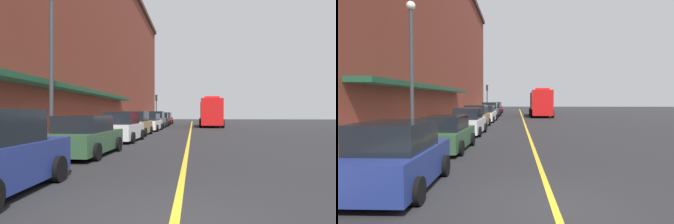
% 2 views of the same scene
% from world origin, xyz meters
% --- Properties ---
extents(ground_plane, '(112.00, 112.00, 0.00)m').
position_xyz_m(ground_plane, '(0.00, 25.00, 0.00)').
color(ground_plane, '#232326').
extents(sidewalk_left, '(2.40, 70.00, 0.15)m').
position_xyz_m(sidewalk_left, '(-6.20, 25.00, 0.07)').
color(sidewalk_left, '#ADA8A0').
rests_on(sidewalk_left, ground).
extents(lane_center_stripe, '(0.16, 70.00, 0.01)m').
position_xyz_m(lane_center_stripe, '(0.00, 25.00, 0.00)').
color(lane_center_stripe, gold).
rests_on(lane_center_stripe, ground).
extents(brick_building_left, '(10.01, 64.00, 17.88)m').
position_xyz_m(brick_building_left, '(-11.82, 23.99, 8.95)').
color(brick_building_left, maroon).
rests_on(brick_building_left, ground).
extents(parked_car_0, '(2.06, 4.14, 1.77)m').
position_xyz_m(parked_car_0, '(-3.92, 1.22, 0.82)').
color(parked_car_0, navy).
rests_on(parked_car_0, ground).
extents(parked_car_1, '(2.13, 4.52, 1.58)m').
position_xyz_m(parked_car_1, '(-3.96, 7.19, 0.75)').
color(parked_car_1, '#2D5133').
rests_on(parked_car_1, ground).
extents(parked_car_2, '(2.06, 4.28, 1.74)m').
position_xyz_m(parked_car_2, '(-3.89, 13.31, 0.81)').
color(parked_car_2, silver).
rests_on(parked_car_2, ground).
extents(parked_car_3, '(2.09, 4.41, 1.81)m').
position_xyz_m(parked_car_3, '(-4.05, 18.43, 0.84)').
color(parked_car_3, '#A5844C').
rests_on(parked_car_3, ground).
extents(parked_car_4, '(2.23, 4.94, 1.64)m').
position_xyz_m(parked_car_4, '(-3.91, 24.44, 0.77)').
color(parked_car_4, silver).
rests_on(parked_car_4, ground).
extents(parked_car_5, '(2.06, 4.50, 1.89)m').
position_xyz_m(parked_car_5, '(-3.91, 29.89, 0.88)').
color(parked_car_5, '#595B60').
rests_on(parked_car_5, ground).
extents(parked_car_6, '(2.11, 4.59, 1.66)m').
position_xyz_m(parked_car_6, '(-3.86, 35.56, 0.78)').
color(parked_car_6, black).
rests_on(parked_car_6, ground).
extents(parked_car_7, '(2.15, 4.23, 1.78)m').
position_xyz_m(parked_car_7, '(-3.92, 41.37, 0.83)').
color(parked_car_7, maroon).
rests_on(parked_car_7, ground).
extents(fire_truck, '(2.87, 8.03, 3.60)m').
position_xyz_m(fire_truck, '(2.40, 33.45, 1.71)').
color(fire_truck, red).
rests_on(fire_truck, ground).
extents(parking_meter_0, '(0.14, 0.18, 1.33)m').
position_xyz_m(parking_meter_0, '(-5.35, 16.45, 1.06)').
color(parking_meter_0, '#4C4C51').
rests_on(parking_meter_0, sidewalk_left).
extents(parking_meter_1, '(0.14, 0.18, 1.33)m').
position_xyz_m(parking_meter_1, '(-5.35, 27.97, 1.06)').
color(parking_meter_1, '#4C4C51').
rests_on(parking_meter_1, sidewalk_left).
extents(parking_meter_2, '(0.14, 0.18, 1.33)m').
position_xyz_m(parking_meter_2, '(-5.35, 39.47, 1.06)').
color(parking_meter_2, '#4C4C51').
rests_on(parking_meter_2, sidewalk_left).
extents(parking_meter_3, '(0.14, 0.18, 1.33)m').
position_xyz_m(parking_meter_3, '(-5.35, 39.69, 1.06)').
color(parking_meter_3, '#4C4C51').
rests_on(parking_meter_3, sidewalk_left).
extents(street_lamp_left, '(0.44, 0.44, 6.94)m').
position_xyz_m(street_lamp_left, '(-5.95, 8.38, 4.40)').
color(street_lamp_left, '#33383D').
rests_on(street_lamp_left, sidewalk_left).
extents(traffic_light_near, '(0.38, 0.36, 4.30)m').
position_xyz_m(traffic_light_near, '(-5.29, 41.37, 3.16)').
color(traffic_light_near, '#232326').
rests_on(traffic_light_near, sidewalk_left).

